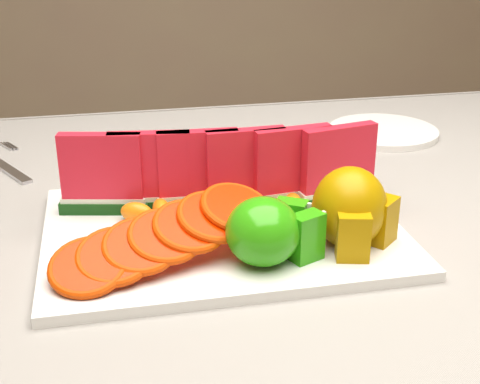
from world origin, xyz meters
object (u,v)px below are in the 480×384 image
apple_cluster (269,231)px  fork (3,164)px  pear_cluster (352,210)px  side_plate (383,132)px  platter (222,231)px

apple_cluster → fork: size_ratio=0.57×
apple_cluster → fork: apple_cluster is taller
pear_cluster → side_plate: (0.20, 0.38, -0.05)m
fork → apple_cluster: bearing=-51.0°
side_plate → fork: 0.60m
side_plate → fork: side_plate is taller
side_plate → pear_cluster: bearing=-117.9°
platter → fork: size_ratio=2.15×
apple_cluster → platter: bearing=110.4°
platter → apple_cluster: (0.03, -0.09, 0.04)m
pear_cluster → fork: pear_cluster is taller
side_plate → fork: size_ratio=1.17×
platter → pear_cluster: pear_cluster is taller
platter → side_plate: platter is taller
platter → fork: 0.40m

